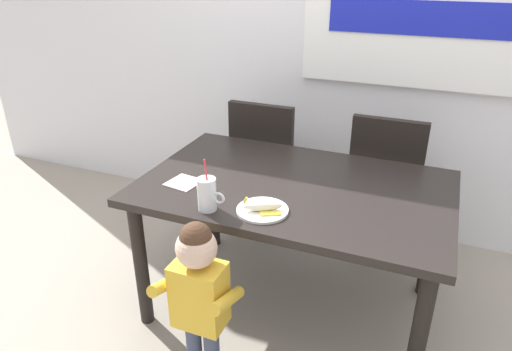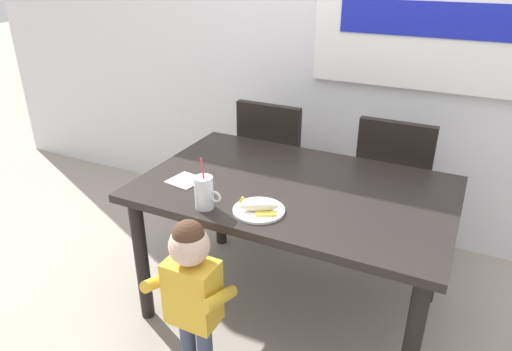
% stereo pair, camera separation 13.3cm
% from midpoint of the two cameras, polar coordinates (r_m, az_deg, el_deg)
% --- Properties ---
extents(ground_plane, '(24.00, 24.00, 0.00)m').
position_cam_midpoint_polar(ground_plane, '(2.72, 2.72, -15.59)').
color(ground_plane, '#9E9384').
extents(back_wall, '(6.40, 0.17, 2.90)m').
position_cam_midpoint_polar(back_wall, '(3.11, 10.67, 18.91)').
color(back_wall, silver).
rests_on(back_wall, ground).
extents(dining_table, '(1.51, 0.96, 0.76)m').
position_cam_midpoint_polar(dining_table, '(2.34, 3.05, -3.18)').
color(dining_table, black).
rests_on(dining_table, ground).
extents(dining_chair_left, '(0.44, 0.45, 0.96)m').
position_cam_midpoint_polar(dining_chair_left, '(3.10, 0.13, 1.83)').
color(dining_chair_left, black).
rests_on(dining_chair_left, ground).
extents(dining_chair_right, '(0.44, 0.45, 0.96)m').
position_cam_midpoint_polar(dining_chair_right, '(2.93, 14.32, -0.41)').
color(dining_chair_right, black).
rests_on(dining_chair_right, ground).
extents(toddler_standing, '(0.33, 0.24, 0.84)m').
position_cam_midpoint_polar(toddler_standing, '(2.02, -8.95, -13.47)').
color(toddler_standing, '#3F4760').
rests_on(toddler_standing, ground).
extents(milk_cup, '(0.13, 0.08, 0.25)m').
position_cam_midpoint_polar(milk_cup, '(2.06, -7.83, -2.52)').
color(milk_cup, silver).
rests_on(milk_cup, dining_table).
extents(snack_plate, '(0.23, 0.23, 0.01)m').
position_cam_midpoint_polar(snack_plate, '(2.05, -1.08, -4.28)').
color(snack_plate, white).
rests_on(snack_plate, dining_table).
extents(peeled_banana, '(0.18, 0.14, 0.07)m').
position_cam_midpoint_polar(peeled_banana, '(2.03, -0.99, -3.86)').
color(peeled_banana, '#F4EAC6').
rests_on(peeled_banana, snack_plate).
extents(paper_napkin, '(0.17, 0.17, 0.00)m').
position_cam_midpoint_polar(paper_napkin, '(2.34, -10.44, -0.87)').
color(paper_napkin, silver).
rests_on(paper_napkin, dining_table).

